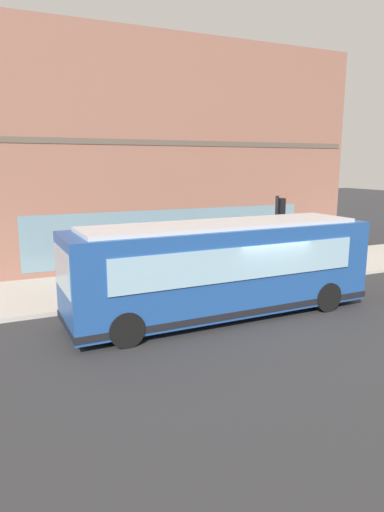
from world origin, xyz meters
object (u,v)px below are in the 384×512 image
object	(u,v)px
city_bus_nearside	(222,269)
pedestrian_walking_along_curb	(82,268)
newspaper_vending_box	(269,250)
fire_hydrant	(172,270)
traffic_light_near_corner	(279,221)
pedestrian_near_building_entrance	(173,264)
pedestrian_by_light_pole	(327,245)

from	to	relation	value
city_bus_nearside	pedestrian_walking_along_curb	distance (m)	5.33
newspaper_vending_box	fire_hydrant	bearing A→B (deg)	105.92
pedestrian_walking_along_curb	fire_hydrant	bearing A→B (deg)	-78.67
newspaper_vending_box	traffic_light_near_corner	bearing A→B (deg)	150.92
traffic_light_near_corner	pedestrian_near_building_entrance	xyz separation A→B (m)	(0.63, 4.47, -1.51)
traffic_light_near_corner	pedestrian_by_light_pole	xyz separation A→B (m)	(0.95, -3.44, -1.39)
fire_hydrant	pedestrian_walking_along_curb	bearing A→B (deg)	101.33
pedestrian_near_building_entrance	newspaper_vending_box	bearing A→B (deg)	-66.16
fire_hydrant	newspaper_vending_box	xyz separation A→B (m)	(1.70, -5.96, 0.09)
city_bus_nearside	traffic_light_near_corner	xyz separation A→B (m)	(2.78, -4.13, 1.01)
pedestrian_walking_along_curb	traffic_light_near_corner	bearing A→B (deg)	-97.08
pedestrian_near_building_entrance	fire_hydrant	bearing A→B (deg)	-20.93
city_bus_nearside	fire_hydrant	distance (m)	4.65
city_bus_nearside	newspaper_vending_box	world-z (taller)	city_bus_nearside
pedestrian_walking_along_curb	pedestrian_near_building_entrance	xyz separation A→B (m)	(-0.35, -3.42, -0.12)
traffic_light_near_corner	fire_hydrant	world-z (taller)	traffic_light_near_corner
pedestrian_by_light_pole	fire_hydrant	bearing A→B (deg)	83.85
pedestrian_by_light_pole	newspaper_vending_box	size ratio (longest dim) A/B	1.96
pedestrian_walking_along_curb	pedestrian_by_light_pole	bearing A→B (deg)	-90.17
pedestrian_by_light_pole	pedestrian_near_building_entrance	world-z (taller)	pedestrian_by_light_pole
pedestrian_walking_along_curb	pedestrian_near_building_entrance	distance (m)	3.44
traffic_light_near_corner	pedestrian_near_building_entrance	size ratio (longest dim) A/B	2.18
fire_hydrant	pedestrian_near_building_entrance	size ratio (longest dim) A/B	0.47
city_bus_nearside	fire_hydrant	size ratio (longest dim) A/B	13.64
city_bus_nearside	pedestrian_near_building_entrance	xyz separation A→B (m)	(3.41, 0.33, -0.50)
pedestrian_near_building_entrance	newspaper_vending_box	size ratio (longest dim) A/B	1.76
pedestrian_by_light_pole	newspaper_vending_box	world-z (taller)	pedestrian_by_light_pole
traffic_light_near_corner	pedestrian_walking_along_curb	bearing A→B (deg)	82.92
pedestrian_near_building_entrance	pedestrian_walking_along_curb	bearing A→B (deg)	84.16
traffic_light_near_corner	fire_hydrant	distance (m)	4.86
traffic_light_near_corner	newspaper_vending_box	xyz separation A→B (m)	(3.45, -1.92, -1.96)
pedestrian_by_light_pole	pedestrian_walking_along_curb	bearing A→B (deg)	89.83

